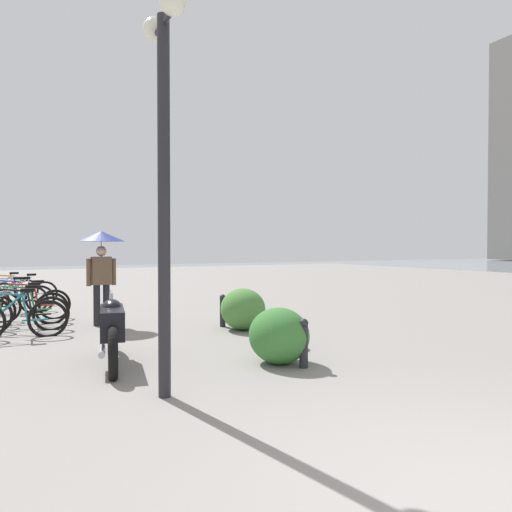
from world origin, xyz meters
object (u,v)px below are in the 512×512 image
bicycle_teal (17,320)px  bicycle_silver (25,293)px  bicycle_red (30,305)px  motorcycle (112,330)px  bollard_mid (223,310)px  bicycle_blue (11,299)px  pedestrian (101,251)px  lamppost (164,140)px  bicycle_black (22,314)px  bicycle_white (17,299)px  bicycle_orange (8,291)px  bicycle_green (25,309)px  bollard_near (304,342)px

bicycle_teal → bicycle_silver: size_ratio=1.00×
bicycle_red → motorcycle: bearing=-169.6°
bicycle_teal → bollard_mid: bicycle_teal is taller
bicycle_blue → pedestrian: size_ratio=0.86×
lamppost → bollard_mid: bearing=-31.8°
bicycle_black → bicycle_silver: size_ratio=0.99×
bicycle_silver → pedestrian: size_ratio=0.87×
bicycle_black → bicycle_white: (2.97, 0.06, 0.00)m
bicycle_teal → bicycle_orange: size_ratio=1.02×
lamppost → bicycle_red: 7.29m
bicycle_green → bicycle_blue: size_ratio=1.02×
bicycle_green → lamppost: bearing=-168.1°
bicycle_green → bicycle_silver: bearing=-1.2°
bicycle_teal → bicycle_silver: same height
pedestrian → bicycle_teal: bearing=116.0°
lamppost → bicycle_black: bearing=14.2°
bicycle_black → bicycle_white: size_ratio=0.99×
bicycle_red → bicycle_white: bearing=9.0°
bicycle_black → bicycle_blue: 2.94m
bicycle_green → pedestrian: size_ratio=0.87×
motorcycle → bicycle_white: (6.48, 1.15, -0.14)m
motorcycle → bicycle_red: size_ratio=1.22×
bollard_mid → motorcycle: bearing=128.8°
lamppost → bicycle_orange: lamppost is taller
motorcycle → pedestrian: 3.70m
bicycle_white → pedestrian: 3.60m
pedestrian → motorcycle: bearing=172.9°
bicycle_green → bollard_mid: (-2.09, -3.70, 0.00)m
pedestrian → bollard_mid: (-1.35, -2.24, -1.24)m
bicycle_blue → bicycle_orange: size_ratio=1.00×
bicycle_orange → bicycle_blue: bearing=-178.0°
bollard_mid → bicycle_orange: bearing=30.6°
bicycle_red → bicycle_blue: bearing=14.5°
lamppost → bicycle_red: bearing=9.7°
bollard_near → lamppost: bearing=98.9°
bicycle_orange → bollard_mid: size_ratio=2.53×
lamppost → bicycle_silver: bearing=7.0°
motorcycle → pedestrian: pedestrian is taller
bicycle_green → bollard_near: bicycle_green is taller
bicycle_blue → bicycle_orange: bearing=2.0°
bicycle_silver → bicycle_orange: 1.14m
bicycle_silver → bollard_mid: bearing=-148.0°
lamppost → bollard_mid: (3.93, -2.43, -2.53)m
bicycle_red → bicycle_blue: same height
bicycle_red → bicycle_white: 1.54m
bicycle_orange → motorcycle: bearing=-171.3°
bicycle_orange → bicycle_silver: bearing=-157.5°
motorcycle → pedestrian: size_ratio=1.06×
bicycle_orange → bicycle_red: bearing=-173.4°
bicycle_silver → pedestrian: (-4.47, -1.38, 1.24)m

